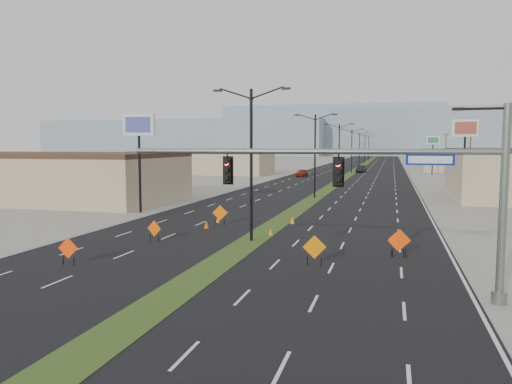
% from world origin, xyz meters
% --- Properties ---
extents(ground, '(600.00, 600.00, 0.00)m').
position_xyz_m(ground, '(0.00, 0.00, 0.00)').
color(ground, gray).
rests_on(ground, ground).
extents(road_surface, '(25.00, 400.00, 0.02)m').
position_xyz_m(road_surface, '(0.00, 100.00, 0.00)').
color(road_surface, black).
rests_on(road_surface, ground).
extents(median_strip, '(2.00, 400.00, 0.04)m').
position_xyz_m(median_strip, '(0.00, 100.00, 0.00)').
color(median_strip, '#344F1C').
rests_on(median_strip, ground).
extents(building_sw_near, '(40.00, 16.00, 5.00)m').
position_xyz_m(building_sw_near, '(-35.00, 30.00, 2.50)').
color(building_sw_near, '#C3AD8B').
rests_on(building_sw_near, ground).
extents(building_sw_far, '(30.00, 14.00, 4.50)m').
position_xyz_m(building_sw_far, '(-32.00, 85.00, 2.25)').
color(building_sw_far, '#C3AD8B').
rests_on(building_sw_far, ground).
extents(mesa_west, '(180.00, 50.00, 22.00)m').
position_xyz_m(mesa_west, '(-120.00, 280.00, 11.00)').
color(mesa_west, '#8A9DAB').
rests_on(mesa_west, ground).
extents(mesa_center, '(220.00, 50.00, 28.00)m').
position_xyz_m(mesa_center, '(40.00, 300.00, 14.00)').
color(mesa_center, '#8A9DAB').
rests_on(mesa_center, ground).
extents(mesa_backdrop, '(140.00, 50.00, 32.00)m').
position_xyz_m(mesa_backdrop, '(-30.00, 320.00, 16.00)').
color(mesa_backdrop, '#8A9DAB').
rests_on(mesa_backdrop, ground).
extents(signal_mast, '(16.30, 0.60, 8.00)m').
position_xyz_m(signal_mast, '(8.56, 2.00, 4.79)').
color(signal_mast, slate).
rests_on(signal_mast, ground).
extents(streetlight_0, '(5.15, 0.24, 10.02)m').
position_xyz_m(streetlight_0, '(0.00, 12.00, 5.42)').
color(streetlight_0, black).
rests_on(streetlight_0, ground).
extents(streetlight_1, '(5.15, 0.24, 10.02)m').
position_xyz_m(streetlight_1, '(0.00, 40.00, 5.42)').
color(streetlight_1, black).
rests_on(streetlight_1, ground).
extents(streetlight_2, '(5.15, 0.24, 10.02)m').
position_xyz_m(streetlight_2, '(0.00, 68.00, 5.42)').
color(streetlight_2, black).
rests_on(streetlight_2, ground).
extents(streetlight_3, '(5.15, 0.24, 10.02)m').
position_xyz_m(streetlight_3, '(0.00, 96.00, 5.42)').
color(streetlight_3, black).
rests_on(streetlight_3, ground).
extents(streetlight_4, '(5.15, 0.24, 10.02)m').
position_xyz_m(streetlight_4, '(0.00, 124.00, 5.42)').
color(streetlight_4, black).
rests_on(streetlight_4, ground).
extents(streetlight_5, '(5.15, 0.24, 10.02)m').
position_xyz_m(streetlight_5, '(0.00, 152.00, 5.42)').
color(streetlight_5, black).
rests_on(streetlight_5, ground).
extents(streetlight_6, '(5.15, 0.24, 10.02)m').
position_xyz_m(streetlight_6, '(0.00, 180.00, 5.42)').
color(streetlight_6, black).
rests_on(streetlight_6, ground).
extents(utility_pole_1, '(1.60, 0.20, 9.00)m').
position_xyz_m(utility_pole_1, '(20.00, 60.00, 4.67)').
color(utility_pole_1, '#4C3823').
rests_on(utility_pole_1, ground).
extents(utility_pole_2, '(1.60, 0.20, 9.00)m').
position_xyz_m(utility_pole_2, '(20.00, 95.00, 4.67)').
color(utility_pole_2, '#4C3823').
rests_on(utility_pole_2, ground).
extents(utility_pole_3, '(1.60, 0.20, 9.00)m').
position_xyz_m(utility_pole_3, '(20.00, 130.00, 4.67)').
color(utility_pole_3, '#4C3823').
rests_on(utility_pole_3, ground).
extents(car_left, '(2.16, 4.54, 1.50)m').
position_xyz_m(car_left, '(-8.67, 80.10, 0.75)').
color(car_left, maroon).
rests_on(car_left, ground).
extents(car_mid, '(2.28, 5.17, 1.65)m').
position_xyz_m(car_mid, '(2.00, 99.61, 0.82)').
color(car_mid, black).
rests_on(car_mid, ground).
extents(car_far, '(2.20, 4.63, 1.30)m').
position_xyz_m(car_far, '(-5.39, 117.65, 0.65)').
color(car_far, silver).
rests_on(car_far, ground).
extents(construction_sign_0, '(1.12, 0.14, 1.49)m').
position_xyz_m(construction_sign_0, '(-7.56, 3.00, 0.87)').
color(construction_sign_0, '#FF3D05').
rests_on(construction_sign_0, ground).
extents(construction_sign_1, '(1.05, 0.23, 1.41)m').
position_xyz_m(construction_sign_1, '(-6.15, 10.15, 0.82)').
color(construction_sign_1, '#E05304').
rests_on(construction_sign_1, ground).
extents(construction_sign_2, '(1.14, 0.47, 1.61)m').
position_xyz_m(construction_sign_2, '(-4.20, 17.70, 0.95)').
color(construction_sign_2, '#FF6505').
rests_on(construction_sign_2, ground).
extents(construction_sign_3, '(1.21, 0.37, 1.66)m').
position_xyz_m(construction_sign_3, '(5.08, 6.21, 0.98)').
color(construction_sign_3, orange).
rests_on(construction_sign_3, ground).
extents(construction_sign_4, '(1.23, 0.16, 1.64)m').
position_xyz_m(construction_sign_4, '(9.43, 9.52, 0.96)').
color(construction_sign_4, '#E03F04').
rests_on(construction_sign_4, ground).
extents(construction_sign_5, '(1.10, 0.34, 1.51)m').
position_xyz_m(construction_sign_5, '(9.34, 9.56, 0.88)').
color(construction_sign_5, '#FF4B05').
rests_on(construction_sign_5, ground).
extents(cone_0, '(0.42, 0.42, 0.63)m').
position_xyz_m(cone_0, '(-4.70, 15.96, 0.31)').
color(cone_0, '#E04D04').
rests_on(cone_0, ground).
extents(cone_1, '(0.34, 0.34, 0.57)m').
position_xyz_m(cone_1, '(0.78, 14.23, 0.28)').
color(cone_1, orange).
rests_on(cone_1, ground).
extents(cone_2, '(0.46, 0.46, 0.62)m').
position_xyz_m(cone_2, '(1.22, 19.89, 0.31)').
color(cone_2, orange).
rests_on(cone_2, ground).
extents(cone_3, '(0.42, 0.42, 0.60)m').
position_xyz_m(cone_3, '(-4.83, 18.95, 0.30)').
color(cone_3, orange).
rests_on(cone_3, ground).
extents(pole_sign_west, '(3.04, 0.67, 9.28)m').
position_xyz_m(pole_sign_west, '(-14.00, 22.86, 7.55)').
color(pole_sign_west, black).
rests_on(pole_sign_west, ground).
extents(pole_sign_east_near, '(2.97, 1.46, 9.40)m').
position_xyz_m(pole_sign_east_near, '(17.13, 43.73, 7.66)').
color(pole_sign_east_near, black).
rests_on(pole_sign_east_near, ground).
extents(pole_sign_east_far, '(2.74, 0.48, 8.36)m').
position_xyz_m(pole_sign_east_far, '(17.38, 95.09, 6.75)').
color(pole_sign_east_far, black).
rests_on(pole_sign_east_far, ground).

